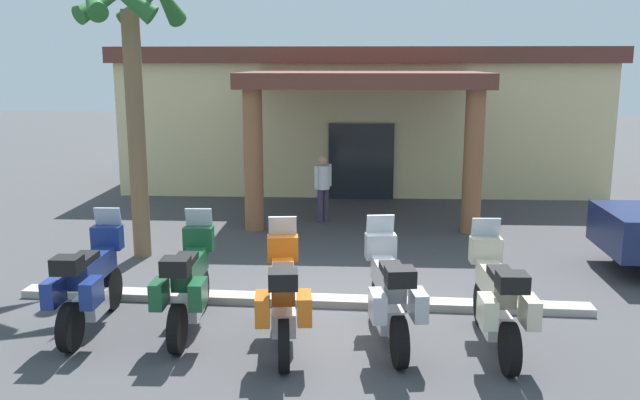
% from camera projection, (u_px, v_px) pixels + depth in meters
% --- Properties ---
extents(ground_plane, '(80.00, 80.00, 0.00)m').
position_uv_depth(ground_plane, '(339.00, 315.00, 10.27)').
color(ground_plane, '#424244').
extents(motel_building, '(14.34, 10.15, 4.16)m').
position_uv_depth(motel_building, '(361.00, 115.00, 21.10)').
color(motel_building, beige).
rests_on(motel_building, ground_plane).
extents(motorcycle_blue, '(0.72, 2.21, 1.61)m').
position_uv_depth(motorcycle_blue, '(90.00, 282.00, 9.61)').
color(motorcycle_blue, black).
rests_on(motorcycle_blue, ground_plane).
extents(motorcycle_green, '(0.73, 2.21, 1.61)m').
position_uv_depth(motorcycle_green, '(189.00, 284.00, 9.56)').
color(motorcycle_green, black).
rests_on(motorcycle_green, ground_plane).
extents(motorcycle_orange, '(0.82, 2.21, 1.61)m').
position_uv_depth(motorcycle_orange, '(283.00, 297.00, 9.03)').
color(motorcycle_orange, black).
rests_on(motorcycle_orange, ground_plane).
extents(motorcycle_silver, '(0.86, 2.20, 1.61)m').
position_uv_depth(motorcycle_silver, '(390.00, 294.00, 9.14)').
color(motorcycle_silver, black).
rests_on(motorcycle_silver, ground_plane).
extents(motorcycle_cream, '(0.73, 2.21, 1.61)m').
position_uv_depth(motorcycle_cream, '(497.00, 299.00, 8.94)').
color(motorcycle_cream, black).
rests_on(motorcycle_cream, ground_plane).
extents(pedestrian, '(0.38, 0.42, 1.60)m').
position_uv_depth(pedestrian, '(323.00, 184.00, 16.09)').
color(pedestrian, '#3F334C').
rests_on(pedestrian, ground_plane).
extents(palm_tree_roadside, '(2.06, 2.11, 5.50)m').
position_uv_depth(palm_tree_roadside, '(130.00, 51.00, 12.60)').
color(palm_tree_roadside, brown).
rests_on(palm_tree_roadside, ground_plane).
extents(curb_strip, '(9.06, 0.36, 0.12)m').
position_uv_depth(curb_strip, '(299.00, 300.00, 10.75)').
color(curb_strip, '#ADA89E').
rests_on(curb_strip, ground_plane).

